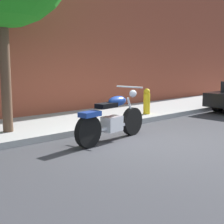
# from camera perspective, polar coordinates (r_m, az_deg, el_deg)

# --- Properties ---
(ground_plane) EXTENTS (60.00, 60.00, 0.00)m
(ground_plane) POSITION_cam_1_polar(r_m,az_deg,el_deg) (6.81, 5.56, -5.29)
(ground_plane) COLOR #38383D
(sidewalk) EXTENTS (22.33, 2.52, 0.14)m
(sidewalk) POSITION_cam_1_polar(r_m,az_deg,el_deg) (8.73, -7.42, -1.75)
(sidewalk) COLOR #9F9F9F
(sidewalk) RESTS_ON ground
(motorcycle) EXTENTS (2.10, 0.70, 1.14)m
(motorcycle) POSITION_cam_1_polar(r_m,az_deg,el_deg) (6.76, -0.04, -1.36)
(motorcycle) COLOR black
(motorcycle) RESTS_ON ground
(fire_hydrant) EXTENTS (0.20, 0.20, 0.91)m
(fire_hydrant) POSITION_cam_1_polar(r_m,az_deg,el_deg) (9.57, 6.23, 1.52)
(fire_hydrant) COLOR gold
(fire_hydrant) RESTS_ON ground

